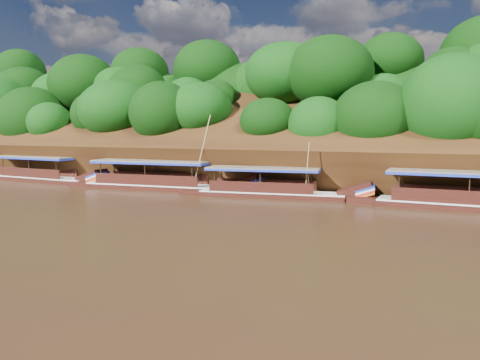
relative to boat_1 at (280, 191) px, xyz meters
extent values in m
plane|color=black|center=(-0.03, -7.60, -0.54)|extent=(160.00, 160.00, 0.00)
cube|color=black|center=(-0.03, 8.40, 2.96)|extent=(120.00, 16.12, 13.64)
cube|color=black|center=(-0.03, 18.40, -0.54)|extent=(120.00, 24.00, 12.00)
ellipsoid|color=#0E400A|center=(-36.03, 6.40, 2.66)|extent=(16.00, 8.00, 6.00)
ellipsoid|color=#0E400A|center=(-30.03, 14.40, 8.46)|extent=(20.00, 10.00, 8.00)
ellipsoid|color=#0E400A|center=(-6.03, 7.40, 2.96)|extent=(18.00, 8.00, 6.40)
ellipsoid|color=#0E400A|center=(-0.03, 15.40, 8.66)|extent=(24.00, 11.00, 8.40)
cube|color=brown|center=(13.57, -0.22, 2.01)|extent=(10.67, 2.94, 0.13)
cube|color=#192EA5|center=(13.57, -0.22, 1.88)|extent=(10.67, 2.94, 0.19)
cube|color=black|center=(-0.70, -0.10, -0.54)|extent=(11.84, 3.76, 0.87)
cube|color=silver|center=(-0.70, -0.10, -0.12)|extent=(11.85, 3.82, 0.10)
cube|color=black|center=(5.79, 0.82, 0.14)|extent=(2.96, 1.98, 1.64)
cube|color=#192EA5|center=(6.51, 0.93, 0.43)|extent=(1.65, 1.85, 0.60)
cube|color=red|center=(6.51, 0.93, 0.10)|extent=(1.65, 1.85, 0.60)
cube|color=brown|center=(-1.42, -0.20, 1.80)|extent=(9.38, 3.72, 0.12)
cube|color=#192EA5|center=(-1.42, -0.20, 1.68)|extent=(9.38, 3.72, 0.17)
cylinder|color=tan|center=(2.27, -0.27, 1.98)|extent=(0.66, 1.27, 3.97)
cube|color=black|center=(-11.54, 0.16, -0.54)|extent=(14.27, 3.51, 0.96)
cube|color=silver|center=(-11.54, 0.16, -0.08)|extent=(14.28, 3.58, 0.11)
cube|color=black|center=(-3.62, 0.82, 0.21)|extent=(3.45, 2.03, 1.90)
cube|color=#192EA5|center=(-2.74, 0.89, 0.53)|extent=(1.88, 1.97, 0.71)
cube|color=red|center=(-2.74, 0.89, 0.17)|extent=(1.88, 1.97, 0.71)
cube|color=brown|center=(-12.42, 0.09, 2.04)|extent=(11.25, 3.61, 0.13)
cube|color=#192EA5|center=(-12.42, 0.09, 1.91)|extent=(11.25, 3.61, 0.19)
cylinder|color=tan|center=(-7.26, 0.30, 3.08)|extent=(1.57, 0.44, 6.10)
cube|color=black|center=(-26.37, 0.77, -0.54)|extent=(12.53, 3.20, 0.96)
cube|color=silver|center=(-26.37, 0.77, -0.08)|extent=(12.54, 3.27, 0.11)
cube|color=black|center=(-19.41, 0.29, 0.21)|extent=(3.07, 1.96, 1.78)
cube|color=#192EA5|center=(-18.63, 0.24, 0.53)|extent=(1.65, 1.94, 0.64)
cube|color=red|center=(-18.63, 0.24, 0.17)|extent=(1.65, 1.94, 0.64)
cube|color=brown|center=(-27.14, 0.83, 2.04)|extent=(9.87, 3.37, 0.13)
cube|color=#192EA5|center=(-27.14, 0.83, 1.91)|extent=(9.87, 3.37, 0.19)
cone|color=#1C5E17|center=(-27.14, 2.10, 0.24)|extent=(1.50, 1.50, 1.57)
cone|color=#1C5E17|center=(-21.22, 2.20, 0.30)|extent=(1.50, 1.50, 1.68)
cone|color=#1C5E17|center=(-12.52, 2.39, 0.28)|extent=(1.50, 1.50, 1.64)
cone|color=#1C5E17|center=(-4.96, 2.11, 0.13)|extent=(1.50, 1.50, 1.33)
cone|color=#1C5E17|center=(1.77, 2.10, 0.39)|extent=(1.50, 1.50, 1.86)
cone|color=#1C5E17|center=(8.16, 2.56, 0.41)|extent=(1.50, 1.50, 1.90)
cone|color=#1C5E17|center=(13.54, 1.71, 0.26)|extent=(1.50, 1.50, 1.59)
camera|label=1|loc=(12.06, -35.26, 4.96)|focal=35.00mm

